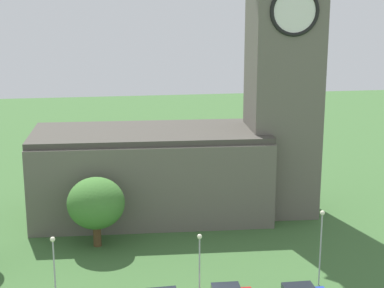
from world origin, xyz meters
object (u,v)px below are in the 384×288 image
object	(u,v)px
streetlamp_central	(200,254)
streetlamp_east_mid	(321,236)
tree_riverside_west	(96,203)
streetlamp_west_mid	(54,260)
church	(202,132)

from	to	relation	value
streetlamp_central	streetlamp_east_mid	world-z (taller)	streetlamp_east_mid
streetlamp_east_mid	tree_riverside_west	size ratio (longest dim) A/B	0.97
streetlamp_west_mid	streetlamp_central	xyz separation A→B (m)	(12.66, 0.32, -0.37)
streetlamp_central	tree_riverside_west	bearing A→B (deg)	125.49
church	streetlamp_west_mid	bearing A→B (deg)	-126.68
church	streetlamp_west_mid	size ratio (longest dim) A/B	5.42
tree_riverside_west	church	bearing A→B (deg)	34.32
church	streetlamp_central	distance (m)	22.81
streetlamp_central	streetlamp_east_mid	bearing A→B (deg)	2.34
church	streetlamp_east_mid	size ratio (longest dim) A/B	4.83
streetlamp_west_mid	streetlamp_east_mid	bearing A→B (deg)	1.87
church	streetlamp_central	bearing A→B (deg)	-99.67
church	tree_riverside_west	world-z (taller)	church
streetlamp_west_mid	streetlamp_central	size ratio (longest dim) A/B	1.11
streetlamp_west_mid	streetlamp_east_mid	distance (m)	24.08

